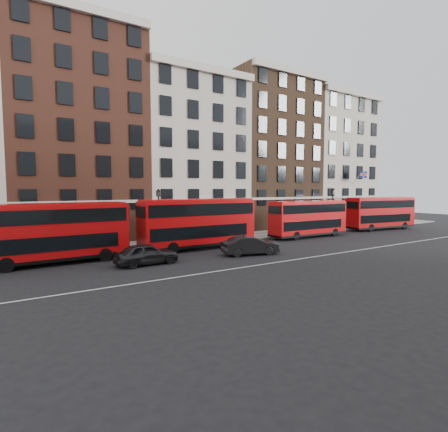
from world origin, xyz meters
TOP-DOWN VIEW (x-y plane):
  - ground at (0.00, 0.00)m, footprint 120.00×120.00m
  - pavement at (0.00, 10.50)m, footprint 80.00×5.00m
  - kerb at (0.00, 8.00)m, footprint 80.00×0.30m
  - road_centre_line at (0.00, -2.00)m, footprint 70.00×0.12m
  - building_terrace at (-0.31, 17.88)m, footprint 64.00×11.95m
  - bus_a at (-16.59, 6.32)m, footprint 10.59×2.85m
  - bus_b at (-4.64, 6.32)m, footprint 10.82×2.68m
  - bus_c at (9.34, 6.32)m, footprint 9.84×2.60m
  - bus_d at (22.77, 6.32)m, footprint 10.47×3.74m
  - car_rear at (-10.94, 2.51)m, footprint 4.63×1.95m
  - car_front at (-2.37, 1.47)m, footprint 4.99×2.76m
  - lamp_post_left at (-7.36, 8.95)m, footprint 0.44×0.44m
  - lamp_post_right at (16.49, 8.99)m, footprint 0.44×0.44m
  - traffic_light at (23.18, 8.51)m, footprint 0.25×0.45m
  - iron_railings at (0.00, 12.70)m, footprint 6.60×0.06m

SIDE VIEW (x-z plane):
  - ground at x=0.00m, z-range 0.00..0.00m
  - road_centre_line at x=0.00m, z-range 0.00..0.01m
  - pavement at x=0.00m, z-range 0.00..0.15m
  - kerb at x=0.00m, z-range 0.00..0.16m
  - iron_railings at x=0.00m, z-range 0.15..1.15m
  - car_front at x=-2.37m, z-range 0.00..1.56m
  - car_rear at x=-10.94m, z-range 0.00..1.56m
  - bus_c at x=9.34m, z-range 0.15..4.26m
  - bus_d at x=22.77m, z-range 0.16..4.46m
  - bus_a at x=-16.59m, z-range 0.16..4.58m
  - bus_b at x=-4.64m, z-range 0.16..4.70m
  - traffic_light at x=23.18m, z-range 0.81..4.08m
  - lamp_post_left at x=-7.36m, z-range 0.42..5.74m
  - lamp_post_right at x=16.49m, z-range 0.42..5.74m
  - building_terrace at x=-0.31m, z-range -0.76..21.24m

